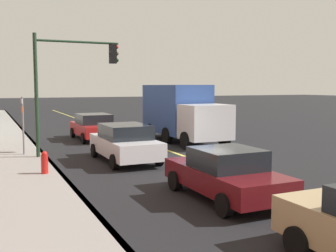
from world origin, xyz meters
The scene contains 11 objects.
ground centered at (0.00, 0.00, 0.00)m, with size 200.00×200.00×0.00m, color black.
sidewalk_slab centered at (0.00, 7.72, 0.07)m, with size 80.00×3.90×0.15m, color gray.
curb_edge centered at (0.00, 5.85, 0.07)m, with size 80.00×0.16×0.15m, color slate.
lane_stripe_center centered at (0.00, 0.00, 0.01)m, with size 80.00×0.16×0.01m, color #D8CC4C.
car_maroon centered at (-5.52, 2.06, 0.73)m, with size 4.25×2.03×1.45m.
car_red centered at (8.59, 2.31, 0.79)m, with size 4.52×2.13×1.54m.
car_white centered at (1.12, 2.84, 0.81)m, with size 4.59×2.08×1.58m.
truck_blue centered at (5.75, -2.14, 1.71)m, with size 6.95×2.55×3.26m.
traffic_light_mast centered at (2.90, 4.74, 3.72)m, with size 0.28×3.75×5.42m.
street_sign_post centered at (3.83, 6.68, 1.61)m, with size 0.60×0.08×2.72m.
fire_hydrant centered at (-0.66, 6.37, 0.47)m, with size 0.24×0.24×0.94m.
Camera 1 is at (-15.05, 8.19, 3.19)m, focal length 43.11 mm.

